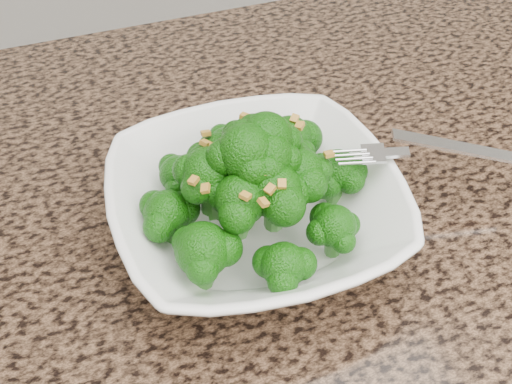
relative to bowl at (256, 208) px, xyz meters
name	(u,v)px	position (x,y,z in m)	size (l,w,h in m)	color
granite_counter	(438,307)	(0.12, -0.12, -0.05)	(1.64, 1.04, 0.03)	brown
bowl	(256,208)	(0.00, 0.00, 0.00)	(0.25, 0.25, 0.06)	white
broccoli_pile	(256,147)	(0.00, 0.00, 0.07)	(0.22, 0.22, 0.08)	#165F0A
garlic_topping	(256,104)	(0.00, 0.00, 0.11)	(0.13, 0.13, 0.01)	gold
fork	(400,152)	(0.13, -0.01, 0.04)	(0.20, 0.03, 0.01)	silver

